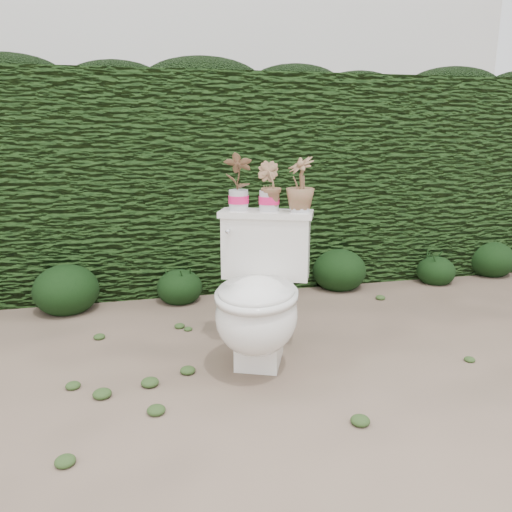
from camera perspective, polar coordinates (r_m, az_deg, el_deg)
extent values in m
plane|color=gray|center=(2.77, -0.64, -11.38)|extent=(60.00, 60.00, 0.00)
cube|color=#234216|center=(4.10, -5.60, 8.52)|extent=(8.00, 1.00, 1.60)
cube|color=silver|center=(8.56, -5.79, 19.41)|extent=(8.00, 3.50, 4.00)
cube|color=white|center=(2.68, 0.43, -10.01)|extent=(0.32, 0.36, 0.20)
ellipsoid|color=white|center=(2.51, 0.08, -6.75)|extent=(0.57, 0.63, 0.39)
cube|color=white|center=(2.73, 1.15, 1.02)|extent=(0.50, 0.34, 0.34)
cube|color=white|center=(2.70, 1.17, 4.85)|extent=(0.53, 0.37, 0.03)
cylinder|color=silver|center=(2.65, -3.10, 2.92)|extent=(0.04, 0.06, 0.02)
sphere|color=silver|center=(2.62, -3.24, 2.79)|extent=(0.03, 0.03, 0.03)
imported|color=#247323|center=(2.70, -2.03, 8.37)|extent=(0.19, 0.16, 0.30)
imported|color=#247323|center=(2.67, 1.51, 7.81)|extent=(0.17, 0.18, 0.25)
imported|color=#247323|center=(2.66, 5.07, 7.99)|extent=(0.20, 0.20, 0.27)
ellipsoid|color=black|center=(3.62, -20.91, -3.22)|extent=(0.44, 0.44, 0.35)
ellipsoid|color=black|center=(3.62, -8.75, -3.13)|extent=(0.33, 0.33, 0.26)
ellipsoid|color=black|center=(3.72, 1.29, -2.06)|extent=(0.39, 0.39, 0.32)
ellipsoid|color=black|center=(3.94, 9.48, -1.23)|extent=(0.42, 0.42, 0.33)
ellipsoid|color=black|center=(4.28, 19.90, -1.28)|extent=(0.30, 0.30, 0.24)
ellipsoid|color=black|center=(4.70, 25.26, -0.01)|extent=(0.39, 0.39, 0.31)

